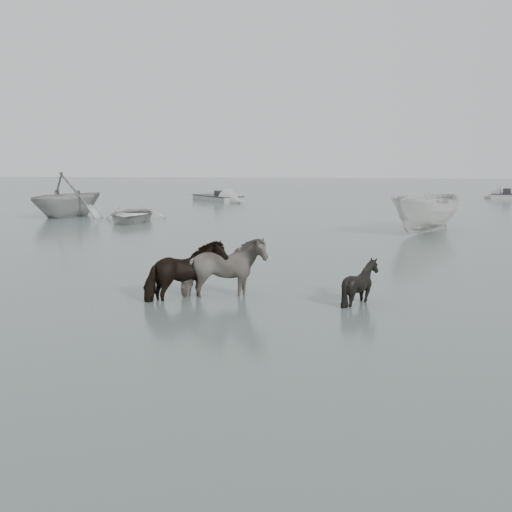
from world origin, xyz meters
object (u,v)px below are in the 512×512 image
(pony_pinto, at_px, (223,262))
(pony_dark, at_px, (187,264))
(pony_black, at_px, (361,276))
(rowboat_lead, at_px, (131,212))

(pony_pinto, xyz_separation_m, pony_dark, (-0.79, -0.25, -0.02))
(pony_pinto, height_order, pony_black, pony_pinto)
(rowboat_lead, bearing_deg, pony_black, -64.49)
(pony_black, relative_size, rowboat_lead, 0.29)
(pony_black, bearing_deg, pony_dark, 77.78)
(pony_dark, relative_size, pony_black, 1.32)
(pony_pinto, relative_size, pony_black, 1.60)
(pony_pinto, bearing_deg, rowboat_lead, 7.47)
(rowboat_lead, bearing_deg, pony_pinto, -72.93)
(pony_dark, xyz_separation_m, rowboat_lead, (-5.92, 15.92, -0.36))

